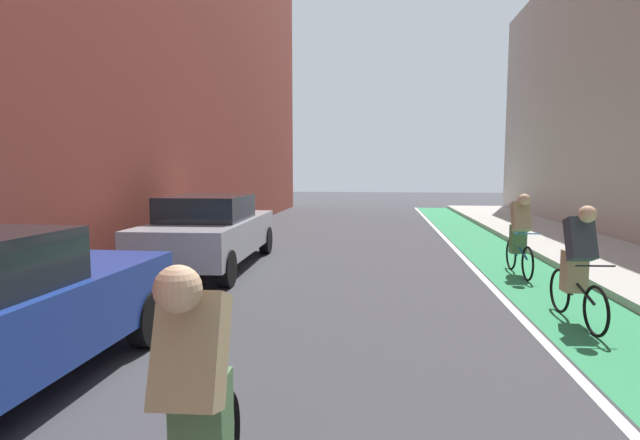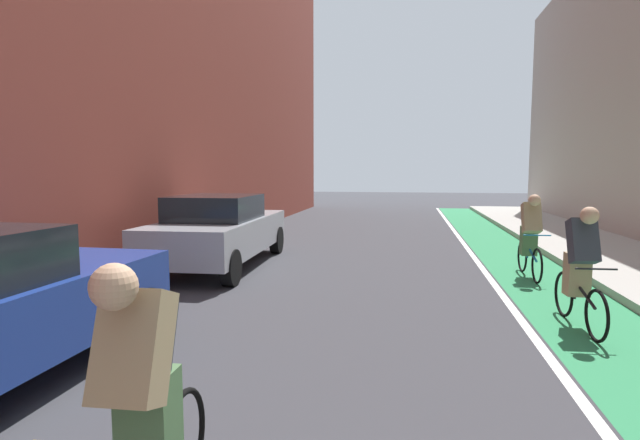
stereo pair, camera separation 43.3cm
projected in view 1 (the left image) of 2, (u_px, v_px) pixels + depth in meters
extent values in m
plane|color=#38383D|center=(349.00, 301.00, 7.77)|extent=(79.40, 79.40, 0.00)
cube|color=#2D8451|center=(532.00, 279.00, 9.35)|extent=(1.60, 36.09, 0.00)
cube|color=white|center=(483.00, 278.00, 9.45)|extent=(0.12, 36.09, 0.00)
cylinder|color=black|center=(16.00, 313.00, 5.97)|extent=(0.23, 0.66, 0.66)
cylinder|color=black|center=(147.00, 318.00, 5.75)|extent=(0.23, 0.66, 0.66)
cube|color=#9EA0A8|center=(211.00, 235.00, 10.45)|extent=(1.96, 4.72, 0.70)
cube|color=black|center=(207.00, 209.00, 10.16)|extent=(1.65, 2.01, 0.55)
cylinder|color=black|center=(201.00, 240.00, 12.32)|extent=(0.24, 0.67, 0.66)
cylinder|color=black|center=(266.00, 240.00, 12.18)|extent=(0.24, 0.67, 0.66)
cylinder|color=black|center=(136.00, 267.00, 8.79)|extent=(0.24, 0.67, 0.66)
cylinder|color=black|center=(226.00, 269.00, 8.65)|extent=(0.24, 0.67, 0.66)
cylinder|color=gold|center=(207.00, 431.00, 2.67)|extent=(0.04, 0.12, 0.55)
cube|color=#4C7247|center=(202.00, 426.00, 2.58)|extent=(0.29, 0.25, 0.56)
cube|color=tan|center=(191.00, 350.00, 2.41)|extent=(0.34, 0.41, 0.60)
sphere|color=tan|center=(178.00, 289.00, 2.22)|extent=(0.22, 0.22, 0.22)
cube|color=#333842|center=(199.00, 337.00, 2.53)|extent=(0.27, 0.29, 0.39)
torus|color=black|center=(596.00, 311.00, 6.09)|extent=(0.08, 0.64, 0.64)
torus|color=black|center=(560.00, 291.00, 7.13)|extent=(0.08, 0.64, 0.64)
cylinder|color=black|center=(577.00, 284.00, 6.59)|extent=(0.10, 0.96, 0.33)
cylinder|color=black|center=(571.00, 275.00, 6.76)|extent=(0.04, 0.12, 0.55)
cylinder|color=black|center=(595.00, 266.00, 6.11)|extent=(0.48, 0.05, 0.02)
cube|color=tan|center=(574.00, 271.00, 6.67)|extent=(0.29, 0.26, 0.56)
cube|color=#333842|center=(580.00, 239.00, 6.50)|extent=(0.34, 0.42, 0.60)
sphere|color=tan|center=(588.00, 214.00, 6.31)|extent=(0.22, 0.22, 0.22)
torus|color=black|center=(528.00, 264.00, 9.17)|extent=(0.06, 0.65, 0.65)
torus|color=black|center=(511.00, 254.00, 10.21)|extent=(0.06, 0.65, 0.65)
cylinder|color=#1966A5|center=(519.00, 248.00, 9.67)|extent=(0.07, 0.96, 0.33)
cylinder|color=#1966A5|center=(517.00, 242.00, 9.84)|extent=(0.04, 0.12, 0.55)
cylinder|color=#1966A5|center=(527.00, 234.00, 9.19)|extent=(0.48, 0.04, 0.02)
cube|color=#4C7247|center=(518.00, 239.00, 9.76)|extent=(0.29, 0.25, 0.56)
cube|color=tan|center=(521.00, 217.00, 9.58)|extent=(0.33, 0.41, 0.60)
sphere|color=tan|center=(524.00, 200.00, 9.39)|extent=(0.22, 0.22, 0.22)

